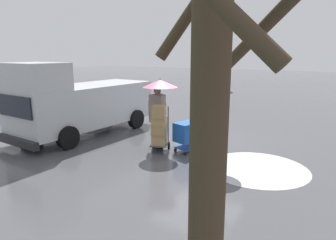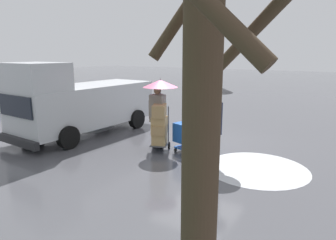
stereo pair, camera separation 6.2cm
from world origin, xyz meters
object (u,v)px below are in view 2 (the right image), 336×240
pedestrian_pink_side (159,97)px  shopping_cart_vendor (188,133)px  bare_tree_near (201,174)px  pedestrian_black_side (213,104)px  cargo_van_parked_right (81,102)px  hand_dolly_boxes (159,125)px

pedestrian_pink_side → shopping_cart_vendor: bearing=-167.5°
pedestrian_pink_side → bare_tree_near: (-4.31, 5.84, 0.55)m
pedestrian_pink_side → pedestrian_black_side: size_ratio=1.00×
cargo_van_parked_right → pedestrian_black_side: bearing=179.0°
pedestrian_pink_side → bare_tree_near: size_ratio=0.50×
shopping_cart_vendor → pedestrian_pink_side: (0.89, 0.20, 1.02)m
pedestrian_pink_side → bare_tree_near: bare_tree_near is taller
shopping_cart_vendor → bare_tree_near: bare_tree_near is taller
shopping_cart_vendor → bare_tree_near: bearing=119.6°
hand_dolly_boxes → bare_tree_near: bare_tree_near is taller
hand_dolly_boxes → pedestrian_pink_side: size_ratio=0.66×
shopping_cart_vendor → hand_dolly_boxes: (0.72, 0.44, 0.22)m
cargo_van_parked_right → bare_tree_near: bare_tree_near is taller
hand_dolly_boxes → pedestrian_black_side: size_ratio=0.66×
shopping_cart_vendor → bare_tree_near: 7.11m
pedestrian_pink_side → pedestrian_black_side: (-1.88, 0.28, 0.00)m
shopping_cart_vendor → pedestrian_pink_side: bearing=12.5°
shopping_cart_vendor → pedestrian_black_side: size_ratio=0.47×
hand_dolly_boxes → pedestrian_black_side: (-1.71, 0.04, 0.80)m
cargo_van_parked_right → hand_dolly_boxes: (-3.41, 0.06, -0.39)m
cargo_van_parked_right → pedestrian_pink_side: cargo_van_parked_right is taller
pedestrian_pink_side → bare_tree_near: 7.28m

